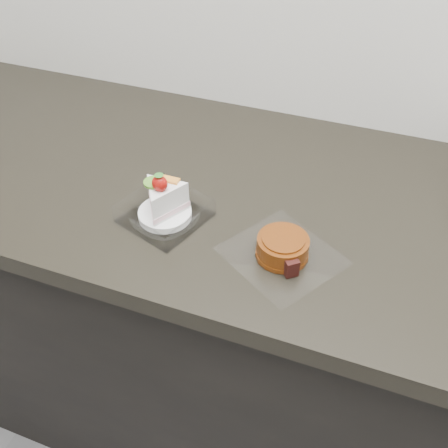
% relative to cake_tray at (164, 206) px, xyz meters
% --- Properties ---
extents(counter, '(2.04, 0.64, 0.90)m').
position_rel_cake_tray_xyz_m(counter, '(0.27, 0.14, -0.48)').
color(counter, black).
rests_on(counter, ground).
extents(cake_tray, '(0.17, 0.17, 0.10)m').
position_rel_cake_tray_xyz_m(cake_tray, '(0.00, 0.00, 0.00)').
color(cake_tray, white).
rests_on(cake_tray, counter).
extents(mooncake_wrap, '(0.23, 0.23, 0.04)m').
position_rel_cake_tray_xyz_m(mooncake_wrap, '(0.23, -0.02, -0.01)').
color(mooncake_wrap, white).
rests_on(mooncake_wrap, counter).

